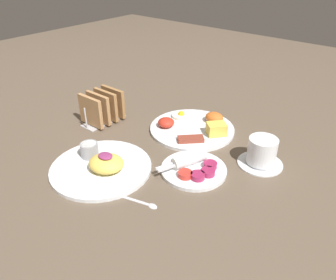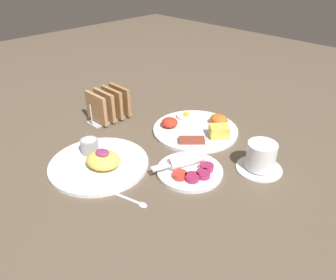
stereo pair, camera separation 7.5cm
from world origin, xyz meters
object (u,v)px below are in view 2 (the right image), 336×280
(plate_condiments, at_px, (190,169))
(coffee_cup, at_px, (261,158))
(plate_breakfast, at_px, (197,128))
(toast_rack, at_px, (109,105))
(plate_foreground, at_px, (99,161))

(plate_condiments, xyz_separation_m, coffee_cup, (0.12, 0.14, 0.02))
(plate_breakfast, xyz_separation_m, toast_rack, (-0.27, -0.14, 0.04))
(plate_breakfast, distance_m, toast_rack, 0.31)
(toast_rack, bearing_deg, plate_breakfast, 27.61)
(toast_rack, bearing_deg, coffee_cup, 11.06)
(plate_breakfast, bearing_deg, toast_rack, -152.39)
(plate_condiments, xyz_separation_m, toast_rack, (-0.40, 0.04, 0.04))
(toast_rack, distance_m, coffee_cup, 0.53)
(toast_rack, bearing_deg, plate_foreground, -42.04)
(plate_foreground, height_order, coffee_cup, coffee_cup)
(plate_breakfast, relative_size, coffee_cup, 2.22)
(plate_condiments, height_order, coffee_cup, coffee_cup)
(toast_rack, bearing_deg, plate_condiments, -5.73)
(plate_foreground, relative_size, toast_rack, 1.78)
(plate_breakfast, xyz_separation_m, plate_condiments, (0.13, -0.18, 0.00))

